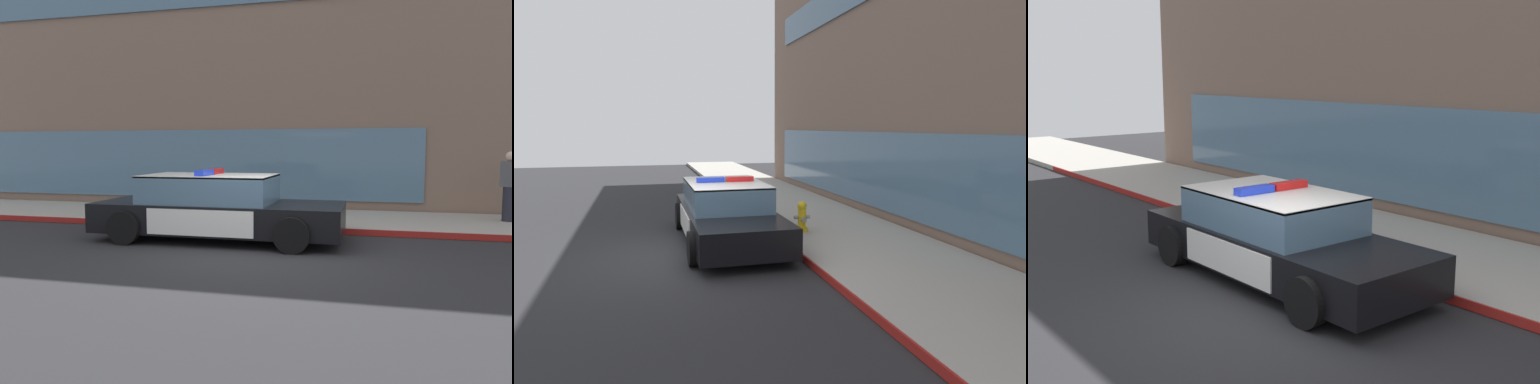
% 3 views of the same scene
% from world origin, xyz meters
% --- Properties ---
extents(ground, '(48.00, 48.00, 0.00)m').
position_xyz_m(ground, '(0.00, 0.00, 0.00)').
color(ground, '#262628').
extents(sidewalk, '(48.00, 3.26, 0.15)m').
position_xyz_m(sidewalk, '(0.00, 3.86, 0.07)').
color(sidewalk, '#A39E93').
rests_on(sidewalk, ground).
extents(curb_red_paint, '(28.80, 0.04, 0.14)m').
position_xyz_m(curb_red_paint, '(0.00, 2.22, 0.08)').
color(curb_red_paint, maroon).
rests_on(curb_red_paint, ground).
extents(police_cruiser, '(5.18, 2.12, 1.49)m').
position_xyz_m(police_cruiser, '(-1.20, 1.06, 0.68)').
color(police_cruiser, black).
rests_on(police_cruiser, ground).
extents(fire_hydrant, '(0.34, 0.39, 0.73)m').
position_xyz_m(fire_hydrant, '(-1.11, 2.87, 0.50)').
color(fire_hydrant, gold).
rests_on(fire_hydrant, sidewalk).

